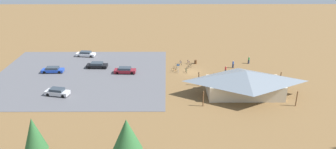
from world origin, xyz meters
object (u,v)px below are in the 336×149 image
bicycle_teal_front_row (176,66)px  car_blue_end_stall (53,70)px  visitor_by_pavilion (226,69)px  visitor_crossing_yard (233,64)px  pine_mideast (34,134)px  pine_west (127,135)px  bicycle_green_back_row (186,71)px  bicycle_white_lone_west (220,74)px  bicycle_purple_lone_east (189,62)px  bicycle_silver_near_sign (212,76)px  bicycle_red_yard_right (240,75)px  car_silver_by_curb (57,92)px  car_black_second_row (97,65)px  bicycle_blue_yard_front (181,63)px  car_white_near_entry (86,54)px  lot_sign (178,67)px  visitor_at_bikes (249,60)px  bicycle_black_by_bin (189,66)px  trash_bin (196,62)px  bicycle_yellow_mid_cluster (231,75)px  bicycle_orange_yard_left (174,70)px  car_maroon_mid_lot (125,70)px  bike_pavilion (245,81)px

bicycle_teal_front_row → car_blue_end_stall: size_ratio=0.37×
visitor_by_pavilion → visitor_crossing_yard: size_ratio=0.98×
pine_mideast → bicycle_teal_front_row: size_ratio=3.77×
pine_west → bicycle_green_back_row: pine_west is taller
bicycle_white_lone_west → visitor_crossing_yard: 6.09m
bicycle_teal_front_row → bicycle_purple_lone_east: bearing=-143.6°
pine_west → bicycle_silver_near_sign: bearing=-117.1°
bicycle_red_yard_right → car_silver_by_curb: car_silver_by_curb is taller
car_blue_end_stall → car_black_second_row: 9.60m
bicycle_blue_yard_front → car_white_near_entry: (23.55, -5.39, 0.34)m
bicycle_green_back_row → car_silver_by_curb: 27.34m
visitor_crossing_yard → visitor_by_pavilion: bearing=55.0°
bicycle_teal_front_row → car_white_near_entry: car_white_near_entry is taller
lot_sign → pine_west: 32.06m
pine_mideast → visitor_at_bikes: 51.61m
car_black_second_row → visitor_crossing_yard: visitor_crossing_yard is taller
bicycle_black_by_bin → car_black_second_row: size_ratio=0.28×
bicycle_white_lone_west → car_white_near_entry: car_white_near_entry is taller
trash_bin → bicycle_silver_near_sign: (-2.81, 8.23, -0.07)m
trash_bin → bicycle_blue_yard_front: size_ratio=0.55×
bicycle_blue_yard_front → bicycle_black_by_bin: 3.03m
pine_mideast → bicycle_yellow_mid_cluster: size_ratio=3.88×
bicycle_purple_lone_east → bicycle_orange_yard_left: 5.86m
car_maroon_mid_lot → bicycle_blue_yard_front: bearing=-155.6°
car_silver_by_curb → car_maroon_mid_lot: size_ratio=1.00×
bicycle_silver_near_sign → visitor_crossing_yard: bearing=-135.1°
bicycle_yellow_mid_cluster → bicycle_orange_yard_left: (12.09, -2.99, -0.00)m
lot_sign → bicycle_green_back_row: bearing=-166.0°
bicycle_black_by_bin → bike_pavilion: bearing=124.1°
bicycle_teal_front_row → car_black_second_row: car_black_second_row is taller
lot_sign → bicycle_orange_yard_left: bearing=-49.0°
car_blue_end_stall → bicycle_teal_front_row: bearing=-173.7°
bicycle_blue_yard_front → bicycle_red_yard_right: 14.45m
bicycle_orange_yard_left → visitor_by_pavilion: 11.25m
pine_west → car_white_near_entry: size_ratio=1.38×
bicycle_green_back_row → bicycle_purple_lone_east: bearing=-100.0°
bicycle_silver_near_sign → visitor_at_bikes: 12.77m
lot_sign → bicycle_silver_near_sign: bearing=161.4°
bicycle_black_by_bin → visitor_crossing_yard: visitor_crossing_yard is taller
bicycle_red_yard_right → visitor_crossing_yard: (0.56, -5.01, 0.55)m
bicycle_green_back_row → bicycle_yellow_mid_cluster: size_ratio=0.95×
bike_pavilion → bicycle_blue_yard_front: bike_pavilion is taller
bicycle_red_yard_right → bicycle_green_back_row: bearing=-11.7°
trash_bin → lot_sign: lot_sign is taller
bike_pavilion → trash_bin: size_ratio=18.70×
bicycle_black_by_bin → visitor_crossing_yard: size_ratio=0.76×
bicycle_black_by_bin → car_blue_end_stall: size_ratio=0.28×
bicycle_black_by_bin → car_black_second_row: (21.04, 0.03, 0.37)m
bicycle_orange_yard_left → car_black_second_row: car_black_second_row is taller
lot_sign → bicycle_red_yard_right: lot_sign is taller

